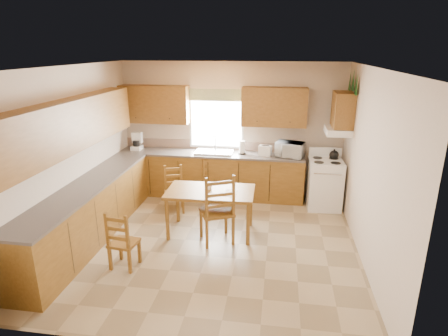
# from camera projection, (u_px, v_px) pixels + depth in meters

# --- Properties ---
(floor) EXTENTS (4.50, 4.50, 0.00)m
(floor) POSITION_uv_depth(u_px,v_px,m) (212.00, 242.00, 5.96)
(floor) COLOR #9B8562
(floor) RESTS_ON ground
(ceiling) EXTENTS (4.50, 4.50, 0.00)m
(ceiling) POSITION_uv_depth(u_px,v_px,m) (210.00, 67.00, 5.13)
(ceiling) COLOR #996022
(ceiling) RESTS_ON floor
(wall_left) EXTENTS (4.50, 4.50, 0.00)m
(wall_left) POSITION_uv_depth(u_px,v_px,m) (70.00, 155.00, 5.87)
(wall_left) COLOR beige
(wall_left) RESTS_ON floor
(wall_right) EXTENTS (4.50, 4.50, 0.00)m
(wall_right) POSITION_uv_depth(u_px,v_px,m) (369.00, 168.00, 5.23)
(wall_right) COLOR beige
(wall_right) RESTS_ON floor
(wall_back) EXTENTS (4.50, 4.50, 0.00)m
(wall_back) POSITION_uv_depth(u_px,v_px,m) (231.00, 129.00, 7.66)
(wall_back) COLOR beige
(wall_back) RESTS_ON floor
(wall_front) EXTENTS (4.50, 4.50, 0.00)m
(wall_front) POSITION_uv_depth(u_px,v_px,m) (166.00, 231.00, 3.43)
(wall_front) COLOR beige
(wall_front) RESTS_ON floor
(lower_cab_back) EXTENTS (3.75, 0.60, 0.88)m
(lower_cab_back) POSITION_uv_depth(u_px,v_px,m) (211.00, 175.00, 7.72)
(lower_cab_back) COLOR brown
(lower_cab_back) RESTS_ON floor
(lower_cab_left) EXTENTS (0.60, 3.60, 0.88)m
(lower_cab_left) POSITION_uv_depth(u_px,v_px,m) (90.00, 213.00, 5.97)
(lower_cab_left) COLOR brown
(lower_cab_left) RESTS_ON floor
(counter_back) EXTENTS (3.75, 0.63, 0.04)m
(counter_back) POSITION_uv_depth(u_px,v_px,m) (211.00, 154.00, 7.57)
(counter_back) COLOR #534B49
(counter_back) RESTS_ON lower_cab_back
(counter_left) EXTENTS (0.63, 3.60, 0.04)m
(counter_left) POSITION_uv_depth(u_px,v_px,m) (87.00, 186.00, 5.82)
(counter_left) COLOR #534B49
(counter_left) RESTS_ON lower_cab_left
(backsplash) EXTENTS (3.75, 0.01, 0.18)m
(backsplash) POSITION_uv_depth(u_px,v_px,m) (213.00, 145.00, 7.81)
(backsplash) COLOR gray
(backsplash) RESTS_ON counter_back
(upper_cab_back_left) EXTENTS (1.41, 0.33, 0.75)m
(upper_cab_back_left) POSITION_uv_depth(u_px,v_px,m) (154.00, 104.00, 7.57)
(upper_cab_back_left) COLOR brown
(upper_cab_back_left) RESTS_ON wall_back
(upper_cab_back_right) EXTENTS (1.25, 0.33, 0.75)m
(upper_cab_back_right) POSITION_uv_depth(u_px,v_px,m) (274.00, 107.00, 7.23)
(upper_cab_back_right) COLOR brown
(upper_cab_back_right) RESTS_ON wall_back
(upper_cab_left) EXTENTS (0.33, 3.60, 0.75)m
(upper_cab_left) POSITION_uv_depth(u_px,v_px,m) (71.00, 125.00, 5.55)
(upper_cab_left) COLOR brown
(upper_cab_left) RESTS_ON wall_left
(upper_cab_stove) EXTENTS (0.33, 0.62, 0.62)m
(upper_cab_stove) POSITION_uv_depth(u_px,v_px,m) (343.00, 110.00, 6.63)
(upper_cab_stove) COLOR brown
(upper_cab_stove) RESTS_ON wall_right
(range_hood) EXTENTS (0.44, 0.62, 0.12)m
(range_hood) POSITION_uv_depth(u_px,v_px,m) (338.00, 131.00, 6.76)
(range_hood) COLOR white
(range_hood) RESTS_ON wall_right
(window_frame) EXTENTS (1.13, 0.02, 1.18)m
(window_frame) POSITION_uv_depth(u_px,v_px,m) (216.00, 120.00, 7.62)
(window_frame) COLOR white
(window_frame) RESTS_ON wall_back
(window_pane) EXTENTS (1.05, 0.01, 1.10)m
(window_pane) POSITION_uv_depth(u_px,v_px,m) (216.00, 120.00, 7.61)
(window_pane) COLOR white
(window_pane) RESTS_ON wall_back
(window_valance) EXTENTS (1.19, 0.01, 0.24)m
(window_valance) POSITION_uv_depth(u_px,v_px,m) (216.00, 95.00, 7.43)
(window_valance) COLOR #405C2E
(window_valance) RESTS_ON wall_back
(sink_basin) EXTENTS (0.75, 0.45, 0.04)m
(sink_basin) POSITION_uv_depth(u_px,v_px,m) (214.00, 152.00, 7.55)
(sink_basin) COLOR silver
(sink_basin) RESTS_ON counter_back
(pine_decal_a) EXTENTS (0.22, 0.22, 0.36)m
(pine_decal_a) POSITION_uv_depth(u_px,v_px,m) (357.00, 84.00, 6.17)
(pine_decal_a) COLOR #144018
(pine_decal_a) RESTS_ON wall_right
(pine_decal_b) EXTENTS (0.22, 0.22, 0.36)m
(pine_decal_b) POSITION_uv_depth(u_px,v_px,m) (354.00, 80.00, 6.45)
(pine_decal_b) COLOR #144018
(pine_decal_b) RESTS_ON wall_right
(pine_decal_c) EXTENTS (0.22, 0.22, 0.36)m
(pine_decal_c) POSITION_uv_depth(u_px,v_px,m) (350.00, 81.00, 6.77)
(pine_decal_c) COLOR #144018
(pine_decal_c) RESTS_ON wall_right
(stove) EXTENTS (0.64, 0.66, 0.92)m
(stove) POSITION_uv_depth(u_px,v_px,m) (324.00, 184.00, 7.14)
(stove) COLOR white
(stove) RESTS_ON floor
(coffeemaker) EXTENTS (0.24, 0.27, 0.34)m
(coffeemaker) POSITION_uv_depth(u_px,v_px,m) (136.00, 141.00, 7.77)
(coffeemaker) COLOR white
(coffeemaker) RESTS_ON counter_back
(paper_towel) EXTENTS (0.14, 0.14, 0.26)m
(paper_towel) POSITION_uv_depth(u_px,v_px,m) (242.00, 147.00, 7.46)
(paper_towel) COLOR white
(paper_towel) RESTS_ON counter_back
(toaster) EXTENTS (0.27, 0.20, 0.20)m
(toaster) POSITION_uv_depth(u_px,v_px,m) (265.00, 151.00, 7.35)
(toaster) COLOR white
(toaster) RESTS_ON counter_back
(microwave) EXTENTS (0.56, 0.46, 0.29)m
(microwave) POSITION_uv_depth(u_px,v_px,m) (290.00, 149.00, 7.26)
(microwave) COLOR white
(microwave) RESTS_ON counter_back
(dining_table) EXTENTS (1.42, 0.83, 0.75)m
(dining_table) POSITION_uv_depth(u_px,v_px,m) (211.00, 212.00, 6.16)
(dining_table) COLOR brown
(dining_table) RESTS_ON floor
(chair_near_left) EXTENTS (0.40, 0.38, 0.86)m
(chair_near_left) POSITION_uv_depth(u_px,v_px,m) (124.00, 239.00, 5.18)
(chair_near_left) COLOR brown
(chair_near_left) RESTS_ON floor
(chair_near_right) EXTENTS (0.63, 0.62, 1.14)m
(chair_near_right) POSITION_uv_depth(u_px,v_px,m) (217.00, 208.00, 5.83)
(chair_near_right) COLOR brown
(chair_near_right) RESTS_ON floor
(chair_far_left) EXTENTS (0.45, 0.44, 0.86)m
(chair_far_left) POSITION_uv_depth(u_px,v_px,m) (174.00, 190.00, 6.96)
(chair_far_left) COLOR brown
(chair_far_left) RESTS_ON floor
(chair_far_right) EXTENTS (0.47, 0.46, 0.86)m
(chair_far_right) POSITION_uv_depth(u_px,v_px,m) (213.00, 182.00, 7.34)
(chair_far_right) COLOR brown
(chair_far_right) RESTS_ON floor
(table_paper) EXTENTS (0.25, 0.31, 0.00)m
(table_paper) POSITION_uv_depth(u_px,v_px,m) (230.00, 193.00, 5.92)
(table_paper) COLOR white
(table_paper) RESTS_ON dining_table
(table_card) EXTENTS (0.08, 0.05, 0.11)m
(table_card) POSITION_uv_depth(u_px,v_px,m) (209.00, 186.00, 6.06)
(table_card) COLOR white
(table_card) RESTS_ON dining_table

